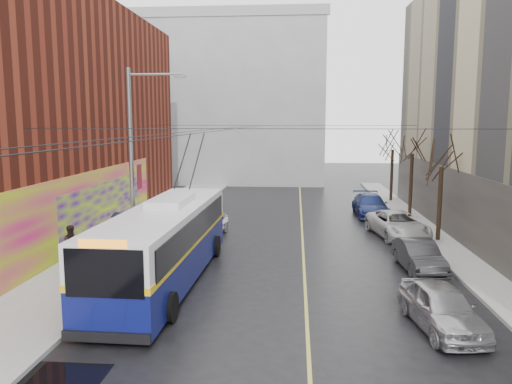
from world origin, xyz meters
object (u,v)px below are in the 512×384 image
parked_car_a (442,307)px  parked_car_c (398,225)px  tree_near (442,153)px  pedestrian_c (118,230)px  parked_car_d (370,205)px  streetlight_pole (135,162)px  trolleybus (165,242)px  pedestrian_b (72,246)px  tree_far (393,140)px  pedestrian_a (120,242)px  tree_mid (413,142)px  following_car (208,224)px  parked_car_b (419,256)px

parked_car_a → parked_car_c: bearing=76.7°
tree_near → pedestrian_c: (-17.14, -3.04, -3.90)m
parked_car_d → pedestrian_c: 18.04m
streetlight_pole → pedestrian_c: bearing=124.0°
trolleybus → pedestrian_b: 4.94m
tree_near → pedestrian_c: tree_near is taller
tree_far → parked_car_c: size_ratio=1.23×
tree_near → tree_far: (0.00, 14.00, 0.17)m
trolleybus → pedestrian_a: (-2.93, 2.75, -0.70)m
tree_mid → following_car: (-13.00, -6.55, -4.56)m
tree_near → trolleybus: (-13.30, -7.99, -3.29)m
streetlight_pole → pedestrian_b: (-2.85, -0.55, -3.76)m
pedestrian_b → parked_car_d: bearing=-5.3°
parked_car_a → pedestrian_c: (-13.94, 8.99, 0.35)m
parked_car_d → pedestrian_b: (-15.38, -14.19, 0.32)m
streetlight_pole → parked_car_a: streetlight_pole is taller
parked_car_a → pedestrian_a: pedestrian_a is taller
tree_near → trolleybus: tree_near is taller
parked_car_d → pedestrian_b: size_ratio=2.81×
streetlight_pole → pedestrian_a: size_ratio=5.37×
tree_mid → parked_car_b: bearing=-100.7°
pedestrian_a → parked_car_b: bearing=-73.7°
parked_car_a → tree_mid: bearing=72.4°
parked_car_d → pedestrian_c: (-14.53, -10.68, 0.31)m
following_car → pedestrian_c: size_ratio=2.20×
tree_near → following_car: (-13.00, 0.45, -4.28)m
parked_car_a → pedestrian_b: size_ratio=2.29×
following_car → parked_car_c: bearing=11.0°
parked_car_a → tree_near: bearing=67.1°
parked_car_c → parked_car_b: bearing=-103.0°
trolleybus → pedestrian_c: (-3.84, 4.96, -0.61)m
tree_near → pedestrian_c: size_ratio=3.45×
parked_car_d → pedestrian_a: size_ratio=3.14×
parked_car_a → pedestrian_a: (-13.03, 6.79, 0.26)m
trolleybus → pedestrian_a: 4.08m
parked_car_c → following_car: 11.02m
parked_car_c → parked_car_d: (-0.61, 6.57, 0.02)m
tree_near → pedestrian_c: 17.84m
pedestrian_c → pedestrian_b: bearing=117.5°
parked_car_a → pedestrian_b: pedestrian_b is taller
trolleybus → parked_car_d: 18.97m
pedestrian_a → pedestrian_c: bearing=40.0°
trolleybus → following_car: bearing=89.2°
pedestrian_c → pedestrian_a: bearing=153.6°
parked_car_a → following_car: (-9.80, 12.48, -0.04)m
tree_near → parked_car_c: size_ratio=1.20×
parked_car_c → pedestrian_b: size_ratio=2.85×
parked_car_b → parked_car_d: bearing=87.2°
parked_car_d → tree_far: bearing=66.5°
tree_far → streetlight_pole: bearing=-127.1°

